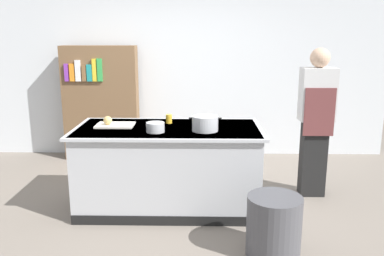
% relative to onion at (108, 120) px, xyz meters
% --- Properties ---
extents(ground_plane, '(10.00, 10.00, 0.00)m').
position_rel_onion_xyz_m(ground_plane, '(0.65, -0.04, -0.97)').
color(ground_plane, slate).
extents(back_wall, '(6.40, 0.12, 3.00)m').
position_rel_onion_xyz_m(back_wall, '(0.65, 2.06, 0.53)').
color(back_wall, silver).
rests_on(back_wall, ground_plane).
extents(counter_island, '(1.98, 0.98, 0.90)m').
position_rel_onion_xyz_m(counter_island, '(0.65, -0.04, -0.50)').
color(counter_island, '#B7BABF').
rests_on(counter_island, ground_plane).
extents(cutting_board, '(0.40, 0.28, 0.02)m').
position_rel_onion_xyz_m(cutting_board, '(0.07, 0.02, -0.06)').
color(cutting_board, silver).
rests_on(cutting_board, counter_island).
extents(onion, '(0.09, 0.09, 0.09)m').
position_rel_onion_xyz_m(onion, '(0.00, 0.00, 0.00)').
color(onion, tan).
rests_on(onion, cutting_board).
extents(stock_pot, '(0.33, 0.27, 0.15)m').
position_rel_onion_xyz_m(stock_pot, '(1.04, -0.17, 0.01)').
color(stock_pot, '#B7BABF').
rests_on(stock_pot, counter_island).
extents(mixing_bowl, '(0.19, 0.19, 0.10)m').
position_rel_onion_xyz_m(mixing_bowl, '(0.54, -0.24, -0.02)').
color(mixing_bowl, '#B7BABF').
rests_on(mixing_bowl, counter_island).
extents(juice_cup, '(0.07, 0.07, 0.10)m').
position_rel_onion_xyz_m(juice_cup, '(0.64, 0.17, -0.02)').
color(juice_cup, yellow).
rests_on(juice_cup, counter_island).
extents(trash_bin, '(0.47, 0.47, 0.53)m').
position_rel_onion_xyz_m(trash_bin, '(1.62, -1.00, -0.70)').
color(trash_bin, '#4C4C51').
rests_on(trash_bin, ground_plane).
extents(person_chef, '(0.38, 0.25, 1.72)m').
position_rel_onion_xyz_m(person_chef, '(2.31, 0.35, -0.05)').
color(person_chef, black).
rests_on(person_chef, ground_plane).
extents(bookshelf, '(1.10, 0.31, 1.70)m').
position_rel_onion_xyz_m(bookshelf, '(-0.50, 1.76, -0.11)').
color(bookshelf, brown).
rests_on(bookshelf, ground_plane).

